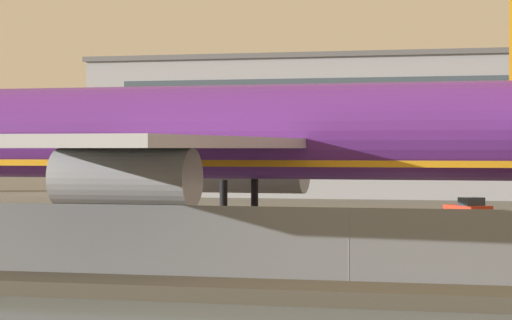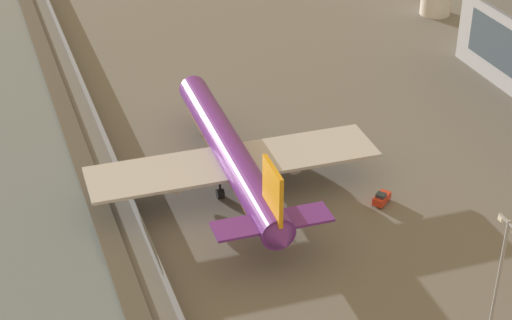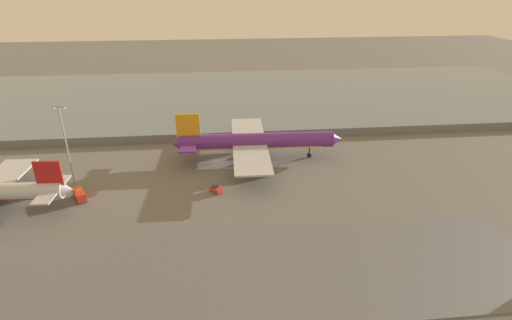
% 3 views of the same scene
% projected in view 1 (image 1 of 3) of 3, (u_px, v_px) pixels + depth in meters
% --- Properties ---
extents(ground_plane, '(500.00, 500.00, 0.00)m').
position_uv_depth(ground_plane, '(415.00, 249.00, 57.79)').
color(ground_plane, '#66635E').
extents(shoreline_seawall, '(320.00, 3.00, 0.50)m').
position_uv_depth(shoreline_seawall, '(321.00, 293.00, 38.05)').
color(shoreline_seawall, '#474238').
rests_on(shoreline_seawall, ground).
extents(perimeter_fence, '(280.00, 0.10, 2.74)m').
position_uv_depth(perimeter_fence, '(349.00, 247.00, 42.37)').
color(perimeter_fence, slate).
rests_on(perimeter_fence, ground).
extents(cargo_jet_purple, '(49.66, 42.56, 14.23)m').
position_uv_depth(cargo_jet_purple, '(195.00, 136.00, 59.87)').
color(cargo_jet_purple, '#602889').
rests_on(cargo_jet_purple, ground).
extents(baggage_tug, '(3.26, 3.49, 1.80)m').
position_uv_depth(baggage_tug, '(468.00, 213.00, 75.00)').
color(baggage_tug, red).
rests_on(baggage_tug, ground).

